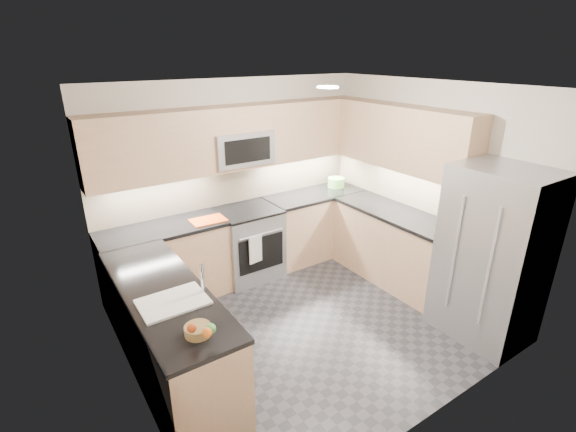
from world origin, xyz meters
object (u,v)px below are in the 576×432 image
object	(u,v)px
gas_range	(249,244)
microwave	(240,148)
fruit_basket	(198,330)
utensil_bowl	(336,182)
refrigerator	(493,256)
cutting_board	(208,220)

from	to	relation	value
gas_range	microwave	size ratio (longest dim) A/B	1.20
fruit_basket	gas_range	bearing A→B (deg)	53.41
gas_range	fruit_basket	size ratio (longest dim) A/B	4.83
gas_range	microwave	world-z (taller)	microwave
microwave	utensil_bowl	bearing A→B (deg)	-1.93
utensil_bowl	fruit_basket	distance (m)	3.65
microwave	refrigerator	xyz separation A→B (m)	(1.45, -2.55, -0.80)
utensil_bowl	gas_range	bearing A→B (deg)	-177.21
cutting_board	fruit_basket	xyz separation A→B (m)	(-0.92, -1.91, 0.03)
microwave	cutting_board	xyz separation A→B (m)	(-0.57, -0.22, -0.75)
refrigerator	fruit_basket	world-z (taller)	refrigerator
gas_range	utensil_bowl	distance (m)	1.61
fruit_basket	cutting_board	bearing A→B (deg)	64.30
gas_range	refrigerator	xyz separation A→B (m)	(1.45, -2.43, 0.45)
refrigerator	fruit_basket	size ratio (longest dim) A/B	9.55
cutting_board	fruit_basket	size ratio (longest dim) A/B	2.11
refrigerator	fruit_basket	xyz separation A→B (m)	(-2.94, 0.42, 0.07)
gas_range	utensil_bowl	xyz separation A→B (m)	(1.52, 0.07, 0.55)
gas_range	refrigerator	world-z (taller)	refrigerator
cutting_board	fruit_basket	distance (m)	2.12
utensil_bowl	refrigerator	bearing A→B (deg)	-91.49
refrigerator	utensil_bowl	bearing A→B (deg)	88.51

